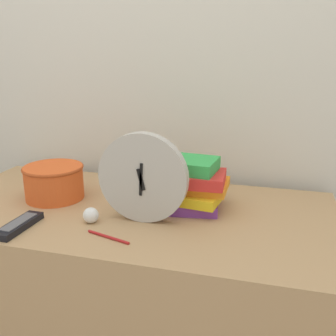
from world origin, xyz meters
The scene contains 8 objects.
wall_back centered at (0.00, 0.74, 1.20)m, with size 6.00×0.04×2.40m.
desk centered at (0.00, 0.33, 0.37)m, with size 1.34×0.67×0.73m.
desk_clock centered at (0.08, 0.25, 0.87)m, with size 0.28×0.04×0.28m.
book_stack centered at (0.19, 0.39, 0.81)m, with size 0.24×0.20×0.17m.
basket centered at (-0.29, 0.35, 0.80)m, with size 0.21×0.21×0.12m.
tv_remote centered at (-0.26, 0.10, 0.74)m, with size 0.06×0.17×0.02m.
crumpled_paper_ball centered at (-0.07, 0.20, 0.76)m, with size 0.05×0.05×0.05m.
pen centered at (0.02, 0.11, 0.74)m, with size 0.14×0.05×0.01m.
Camera 1 is at (0.44, -0.80, 1.23)m, focal length 42.00 mm.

